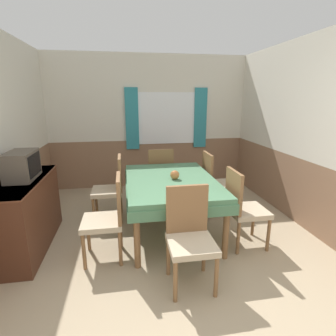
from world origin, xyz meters
TOP-DOWN VIEW (x-y plane):
  - wall_back at (0.02, 3.80)m, footprint 4.28×0.09m
  - wall_left at (-1.97, 1.89)m, footprint 0.05×4.18m
  - wall_right at (1.97, 1.89)m, footprint 0.05×4.18m
  - dining_table at (0.07, 1.76)m, footprint 1.18×1.68m
  - chair_left_near at (-0.72, 1.26)m, footprint 0.44×0.44m
  - chair_head_near at (0.07, 0.71)m, footprint 0.44×0.44m
  - chair_left_far at (-0.72, 2.26)m, footprint 0.44×0.44m
  - chair_head_window at (0.07, 2.80)m, footprint 0.44×0.44m
  - chair_right_far at (0.87, 2.26)m, footprint 0.44×0.44m
  - chair_right_near at (0.87, 1.26)m, footprint 0.44×0.44m
  - sideboard at (-1.70, 1.64)m, footprint 0.46×1.37m
  - tv at (-1.69, 1.68)m, footprint 0.29×0.49m
  - vase at (0.12, 1.73)m, footprint 0.12×0.12m

SIDE VIEW (x-z plane):
  - sideboard at x=-1.70m, z-range 0.01..0.87m
  - chair_left_near at x=-0.72m, z-range 0.04..1.00m
  - chair_head_near at x=0.07m, z-range 0.04..1.00m
  - chair_left_far at x=-0.72m, z-range 0.04..1.00m
  - chair_head_window at x=0.07m, z-range 0.04..1.00m
  - chair_right_far at x=0.87m, z-range 0.04..1.00m
  - chair_right_near at x=0.87m, z-range 0.04..1.00m
  - dining_table at x=0.07m, z-range 0.27..1.02m
  - vase at x=0.12m, z-range 0.75..0.87m
  - tv at x=-1.69m, z-range 0.87..1.19m
  - wall_left at x=-1.97m, z-range 0.00..2.60m
  - wall_right at x=1.97m, z-range 0.00..2.60m
  - wall_back at x=0.02m, z-range 0.00..2.60m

